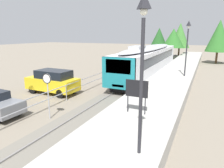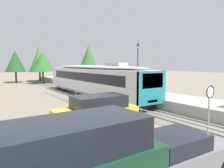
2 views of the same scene
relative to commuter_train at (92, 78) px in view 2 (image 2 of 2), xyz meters
name	(u,v)px [view 2 (image 2 of 2)]	position (x,y,z in m)	size (l,w,h in m)	color
ground_plane	(75,102)	(-3.00, -1.83, -2.15)	(160.00, 160.00, 0.00)	slate
track_rails	(101,99)	(0.00, -1.83, -2.11)	(3.20, 60.00, 0.14)	#6B665B
commuter_train	(92,78)	(0.00, 0.00, 0.00)	(2.82, 19.14, 3.74)	silver
station_platform	(125,93)	(3.25, -1.83, -1.70)	(3.90, 60.00, 0.90)	#A8A59E
platform_lamp_mid_platform	(138,56)	(4.40, -2.67, 2.48)	(0.34, 0.34, 5.35)	#232328
speed_limit_sign	(210,100)	(-2.07, -15.17, -0.02)	(0.61, 0.10, 2.81)	#9EA0A5
carpark_fence	(141,114)	(-3.30, -11.83, -1.24)	(0.06, 36.06, 1.25)	#9EA0A5
parked_hatchback_grey	(177,155)	(-5.66, -16.23, -1.35)	(4.07, 1.92, 1.53)	slate
parked_suv_yellow	(97,113)	(-5.55, -10.66, -1.08)	(4.66, 2.06, 2.04)	gold
tree_behind_carpark	(88,59)	(7.78, 15.87, 2.55)	(4.10, 4.10, 7.36)	brown
tree_behind_station_far	(15,61)	(-4.11, 24.25, 2.10)	(3.86, 3.86, 6.36)	brown
tree_distant_left	(39,59)	(0.47, 24.00, 2.54)	(4.22, 4.22, 7.35)	brown
tree_distant_centre	(43,62)	(-0.17, 19.31, 2.04)	(4.36, 4.36, 6.05)	brown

